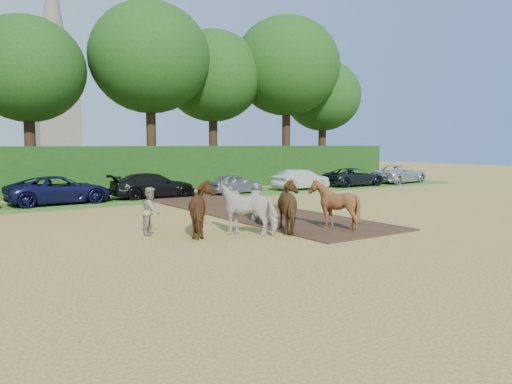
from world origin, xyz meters
The scene contains 9 objects.
ground centered at (0.00, 0.00, 0.00)m, with size 120.00×120.00×0.00m, color gold.
earth_strip centered at (1.50, 7.00, 0.03)m, with size 4.50×17.00×0.05m, color #472D1C.
grass_verge centered at (0.00, 14.00, 0.01)m, with size 50.00×5.00×0.03m, color #38601E.
hedgerow centered at (0.00, 18.50, 1.50)m, with size 46.00×1.60×3.00m, color #14380F.
spectator_near centered at (-4.60, 3.34, 0.82)m, with size 0.80×0.62×1.65m, color #C2B798.
plough_team centered at (-0.98, 1.24, 0.92)m, with size 6.41×4.87×1.85m.
parked_cars centered at (3.64, 13.94, 0.71)m, with size 41.37×3.43×1.47m.
treeline centered at (-1.69, 21.69, 8.97)m, with size 48.70×10.60×14.21m.
church centered at (4.00, 55.00, 13.73)m, with size 5.20×5.20×27.00m.
Camera 1 is at (-11.26, -12.87, 3.12)m, focal length 35.00 mm.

